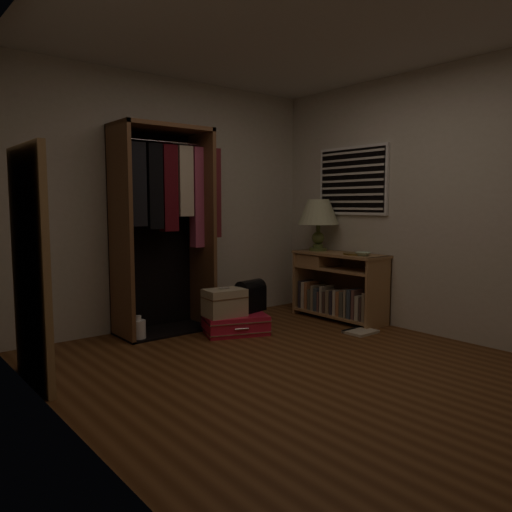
# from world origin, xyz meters

# --- Properties ---
(ground) EXTENTS (4.00, 4.00, 0.00)m
(ground) POSITION_xyz_m (0.00, 0.00, 0.00)
(ground) COLOR brown
(ground) RESTS_ON ground
(room_walls) EXTENTS (3.52, 4.02, 2.60)m
(room_walls) POSITION_xyz_m (0.08, 0.04, 1.50)
(room_walls) COLOR beige
(room_walls) RESTS_ON ground
(console_bookshelf) EXTENTS (0.42, 1.12, 0.75)m
(console_bookshelf) POSITION_xyz_m (1.53, 1.05, 0.39)
(console_bookshelf) COLOR #A67A50
(console_bookshelf) RESTS_ON ground
(open_wardrobe) EXTENTS (1.12, 0.50, 2.05)m
(open_wardrobe) POSITION_xyz_m (-0.19, 1.77, 1.23)
(open_wardrobe) COLOR brown
(open_wardrobe) RESTS_ON ground
(floor_mirror) EXTENTS (0.06, 0.80, 1.70)m
(floor_mirror) POSITION_xyz_m (-1.70, 1.00, 0.85)
(floor_mirror) COLOR #A07A4D
(floor_mirror) RESTS_ON ground
(pink_suitcase) EXTENTS (0.75, 0.65, 0.19)m
(pink_suitcase) POSITION_xyz_m (0.27, 1.24, 0.10)
(pink_suitcase) COLOR red
(pink_suitcase) RESTS_ON ground
(train_case) EXTENTS (0.43, 0.32, 0.29)m
(train_case) POSITION_xyz_m (0.14, 1.25, 0.33)
(train_case) COLOR #B5A88A
(train_case) RESTS_ON pink_suitcase
(black_bag) EXTENTS (0.33, 0.24, 0.32)m
(black_bag) POSITION_xyz_m (0.48, 1.27, 0.36)
(black_bag) COLOR black
(black_bag) RESTS_ON pink_suitcase
(table_lamp) EXTENTS (0.56, 0.56, 0.60)m
(table_lamp) POSITION_xyz_m (1.54, 1.34, 1.19)
(table_lamp) COLOR #4B5C2C
(table_lamp) RESTS_ON console_bookshelf
(brass_tray) EXTENTS (0.29, 0.29, 0.02)m
(brass_tray) POSITION_xyz_m (1.54, 0.78, 0.76)
(brass_tray) COLOR olive
(brass_tray) RESTS_ON console_bookshelf
(ceramic_bowl) EXTENTS (0.20, 0.20, 0.04)m
(ceramic_bowl) POSITION_xyz_m (1.49, 0.63, 0.77)
(ceramic_bowl) COLOR #ACCEB0
(ceramic_bowl) RESTS_ON console_bookshelf
(white_jug) EXTENTS (0.17, 0.17, 0.24)m
(white_jug) POSITION_xyz_m (-0.61, 1.60, 0.10)
(white_jug) COLOR white
(white_jug) RESTS_ON ground
(floor_book) EXTENTS (0.31, 0.25, 0.03)m
(floor_book) POSITION_xyz_m (1.25, 0.47, 0.01)
(floor_book) COLOR beige
(floor_book) RESTS_ON ground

